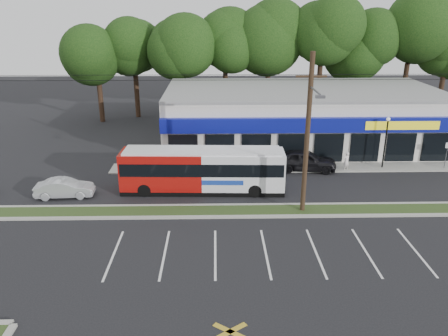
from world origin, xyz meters
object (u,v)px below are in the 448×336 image
at_px(lamp_post, 386,137).
at_px(car_dark, 305,160).
at_px(utility_pole, 305,130).
at_px(pedestrian_b, 274,163).
at_px(car_silver, 65,188).
at_px(pedestrian_a, 346,161).
at_px(sign_post, 447,151).
at_px(metrobus, 203,169).

height_order(lamp_post, car_dark, lamp_post).
relative_size(utility_pole, pedestrian_b, 28.49).
bearing_deg(car_silver, utility_pole, -104.47).
relative_size(car_dark, pedestrian_a, 3.22).
bearing_deg(sign_post, utility_pole, -149.85).
bearing_deg(sign_post, metrobus, -168.17).
bearing_deg(car_silver, metrobus, -89.46).
height_order(pedestrian_a, pedestrian_b, pedestrian_b).
xyz_separation_m(utility_pole, metrobus, (-6.29, 3.57, -3.79)).
xyz_separation_m(lamp_post, pedestrian_b, (-9.00, -1.04, -1.79)).
height_order(lamp_post, car_silver, lamp_post).
xyz_separation_m(metrobus, pedestrian_a, (11.35, 3.90, -0.86)).
height_order(metrobus, car_silver, metrobus).
relative_size(sign_post, pedestrian_b, 1.27).
bearing_deg(pedestrian_a, utility_pole, 30.78).
height_order(lamp_post, metrobus, lamp_post).
xyz_separation_m(car_dark, pedestrian_b, (-2.58, -0.74, 0.03)).
relative_size(metrobus, pedestrian_b, 6.56).
xyz_separation_m(car_dark, pedestrian_a, (3.31, -0.10, -0.07)).
bearing_deg(utility_pole, car_silver, 170.37).
xyz_separation_m(car_silver, pedestrian_a, (20.85, 4.80, 0.13)).
bearing_deg(car_silver, lamp_post, -82.60).
bearing_deg(metrobus, utility_pole, -27.70).
distance_m(metrobus, car_dark, 9.02).
distance_m(utility_pole, metrobus, 8.16).
bearing_deg(utility_pole, pedestrian_b, 96.94).
bearing_deg(pedestrian_a, lamp_post, 162.16).
bearing_deg(pedestrian_b, utility_pole, 115.68).
xyz_separation_m(sign_post, car_dark, (-11.42, -0.07, -0.71)).
relative_size(metrobus, car_dark, 2.32).
distance_m(car_dark, pedestrian_b, 2.69).
height_order(car_dark, pedestrian_b, pedestrian_b).
bearing_deg(pedestrian_b, car_dark, -145.30).
bearing_deg(car_silver, car_dark, -79.24).
distance_m(utility_pole, pedestrian_b, 8.25).
distance_m(sign_post, car_dark, 11.44).
distance_m(sign_post, metrobus, 19.88).
bearing_deg(utility_pole, metrobus, 150.40).
bearing_deg(lamp_post, sign_post, -2.58).
relative_size(car_silver, pedestrian_b, 2.23).
xyz_separation_m(metrobus, car_silver, (-9.50, -0.89, -0.98)).
bearing_deg(pedestrian_b, car_silver, 34.27).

